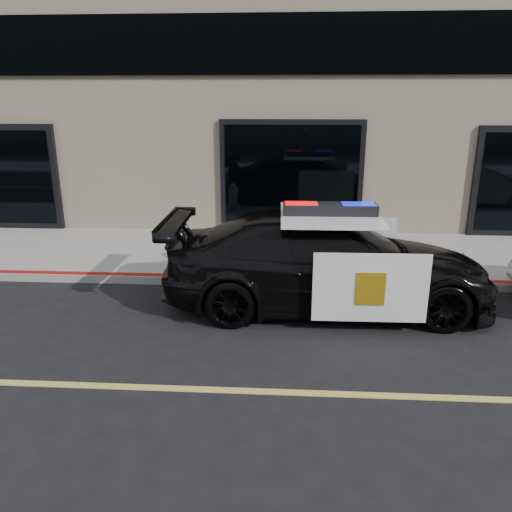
{
  "coord_description": "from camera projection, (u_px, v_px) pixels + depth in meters",
  "views": [
    {
      "loc": [
        -1.11,
        -5.17,
        3.33
      ],
      "look_at": [
        -1.57,
        2.2,
        1.0
      ],
      "focal_mm": 35.0,
      "sensor_mm": 36.0,
      "label": 1
    }
  ],
  "objects": [
    {
      "name": "ground",
      "position": [
        377.0,
        396.0,
        5.86
      ],
      "size": [
        120.0,
        120.0,
        0.0
      ],
      "primitive_type": "plane",
      "color": "black",
      "rests_on": "ground"
    },
    {
      "name": "sidewalk_n",
      "position": [
        336.0,
        256.0,
        10.83
      ],
      "size": [
        60.0,
        3.5,
        0.15
      ],
      "primitive_type": "cube",
      "color": "gray",
      "rests_on": "ground"
    },
    {
      "name": "police_car",
      "position": [
        328.0,
        261.0,
        8.19
      ],
      "size": [
        2.52,
        5.4,
        1.75
      ],
      "color": "black",
      "rests_on": "ground"
    },
    {
      "name": "fire_hydrant",
      "position": [
        204.0,
        248.0,
        9.82
      ],
      "size": [
        0.35,
        0.49,
        0.78
      ],
      "color": "silver",
      "rests_on": "sidewalk_n"
    }
  ]
}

